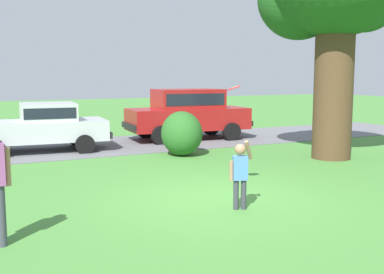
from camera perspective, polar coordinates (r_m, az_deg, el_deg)
name	(u,v)px	position (r m, az deg, el deg)	size (l,w,h in m)	color
ground_plane	(218,198)	(9.54, 3.15, -7.34)	(80.00, 80.00, 0.00)	#478438
driveway_strip	(107,146)	(16.63, -10.26, -1.04)	(28.00, 4.40, 0.02)	slate
shrub_centre_left	(182,134)	(14.35, -1.25, 0.42)	(1.23, 1.38, 1.35)	#286023
parked_sedan	(41,125)	(15.81, -17.72, 1.34)	(4.53, 2.36, 1.56)	silver
parked_suv	(188,111)	(17.90, -0.51, 3.11)	(4.82, 2.36, 1.92)	maroon
child_thrower	(240,171)	(8.62, 5.83, -4.08)	(0.48, 0.24, 1.29)	#383842
frisbee	(234,88)	(9.56, 5.06, 5.92)	(0.29, 0.28, 0.14)	red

